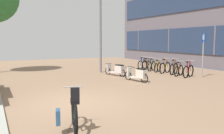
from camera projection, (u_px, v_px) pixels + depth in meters
ground at (111, 99)px, 9.15m from camera, size 21.00×40.00×0.13m
bicycle_foreground at (73, 113)px, 5.88m from camera, size 0.82×1.46×1.14m
bicycle_rack_00 at (188, 71)px, 14.31m from camera, size 1.33×0.60×1.03m
bicycle_rack_01 at (179, 70)px, 14.89m from camera, size 1.20×0.61×0.94m
bicycle_rack_02 at (174, 69)px, 15.61m from camera, size 1.29×0.80×1.03m
bicycle_rack_03 at (165, 68)px, 16.17m from camera, size 1.36×0.62×1.03m
bicycle_rack_04 at (158, 67)px, 16.76m from camera, size 1.11×0.73×0.92m
bicycle_rack_05 at (152, 66)px, 17.39m from camera, size 1.20×0.73×0.96m
bicycle_rack_06 at (147, 65)px, 18.05m from camera, size 1.24×0.58×0.95m
bicycle_rack_07 at (143, 64)px, 18.72m from camera, size 1.23×0.58×0.94m
scooter_near at (138, 74)px, 12.77m from camera, size 0.68×1.67×0.77m
scooter_mid at (117, 70)px, 14.83m from camera, size 0.75×1.73×0.74m
parking_sign at (203, 50)px, 14.23m from camera, size 0.40×0.07×2.56m
lamp_post at (100, 22)px, 16.17m from camera, size 0.20×0.52×6.11m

